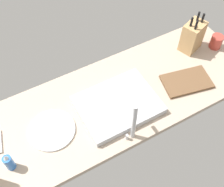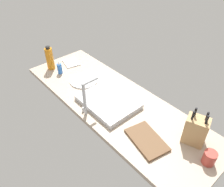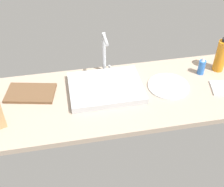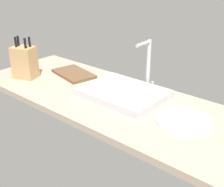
% 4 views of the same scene
% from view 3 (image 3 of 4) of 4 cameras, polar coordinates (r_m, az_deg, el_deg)
% --- Properties ---
extents(countertop_slab, '(1.81, 0.62, 0.04)m').
position_cam_3_polar(countertop_slab, '(1.80, -0.86, -0.97)').
color(countertop_slab, tan).
rests_on(countertop_slab, ground).
extents(sink_basin, '(0.44, 0.34, 0.04)m').
position_cam_3_polar(sink_basin, '(1.82, -1.19, 1.09)').
color(sink_basin, '#B7BABF').
rests_on(sink_basin, countertop_slab).
extents(faucet, '(0.06, 0.13, 0.28)m').
position_cam_3_polar(faucet, '(1.89, -1.44, 8.14)').
color(faucet, '#B7BABF').
rests_on(faucet, countertop_slab).
extents(cutting_board, '(0.32, 0.23, 0.02)m').
position_cam_3_polar(cutting_board, '(1.87, -15.29, 0.09)').
color(cutting_board, brown).
rests_on(cutting_board, countertop_slab).
extents(soap_bottle, '(0.04, 0.04, 0.13)m').
position_cam_3_polar(soap_bottle, '(2.02, 16.77, 4.94)').
color(soap_bottle, blue).
rests_on(soap_bottle, countertop_slab).
extents(water_bottle, '(0.07, 0.07, 0.24)m').
position_cam_3_polar(water_bottle, '(2.07, 20.13, 6.84)').
color(water_bottle, orange).
rests_on(water_bottle, countertop_slab).
extents(dinner_plate, '(0.26, 0.26, 0.01)m').
position_cam_3_polar(dinner_plate, '(1.89, 10.74, 1.41)').
color(dinner_plate, white).
rests_on(dinner_plate, countertop_slab).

